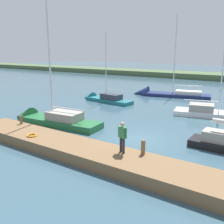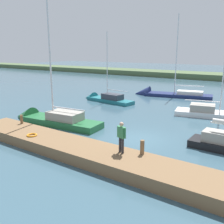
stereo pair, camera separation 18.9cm
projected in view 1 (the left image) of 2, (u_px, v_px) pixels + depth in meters
name	position (u px, v px, depth m)	size (l,w,h in m)	color
ground_plane	(139.00, 139.00, 17.79)	(200.00, 200.00, 0.00)	#385666
dock_pier	(101.00, 156.00, 14.07)	(21.36, 2.56, 0.66)	brown
mooring_post_near	(21.00, 120.00, 19.04)	(0.21, 0.21, 0.67)	brown
mooring_post_far	(143.00, 147.00, 13.47)	(0.22, 0.22, 0.78)	brown
life_ring_buoy	(32.00, 135.00, 16.37)	(0.66, 0.66, 0.10)	orange
sailboat_far_right	(102.00, 100.00, 31.14)	(7.52, 2.59, 9.03)	#1E6B75
sailboat_near_dock	(48.00, 120.00, 21.68)	(8.93, 2.89, 11.08)	#236638
sailboat_outer_mooring	(163.00, 95.00, 34.73)	(10.59, 4.51, 11.65)	navy
person_on_dock	(122.00, 135.00, 13.51)	(0.63, 0.33, 1.72)	#28282D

